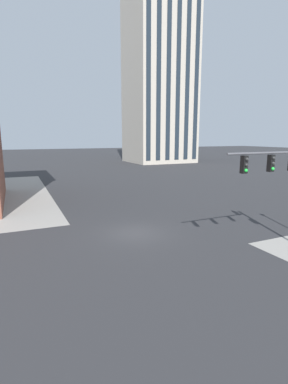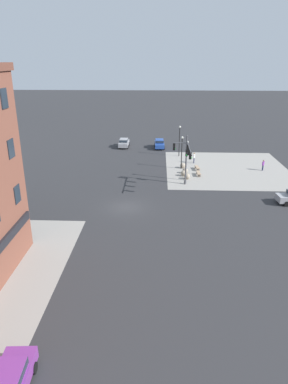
# 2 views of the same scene
# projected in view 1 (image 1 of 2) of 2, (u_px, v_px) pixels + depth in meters

# --- Properties ---
(ground_plane) EXTENTS (320.00, 320.00, 0.00)m
(ground_plane) POSITION_uv_depth(u_px,v_px,m) (135.00, 233.00, 21.01)
(ground_plane) COLOR #2D2D30
(residential_tower_skyline_right) EXTENTS (16.70, 15.55, 56.10)m
(residential_tower_skyline_right) POSITION_uv_depth(u_px,v_px,m) (160.00, 56.00, 76.55)
(residential_tower_skyline_right) COLOR #B2A899
(residential_tower_skyline_right) RESTS_ON ground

